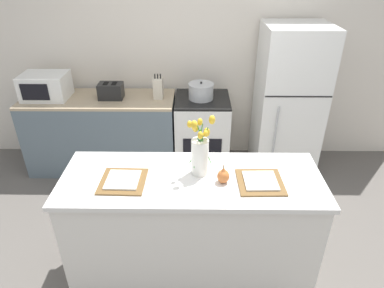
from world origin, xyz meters
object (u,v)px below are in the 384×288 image
(plate_setting_left, at_px, (123,181))
(stove_range, at_px, (202,134))
(flower_vase, at_px, (200,152))
(toaster, at_px, (111,91))
(pear_figurine, at_px, (223,176))
(knife_block, at_px, (158,88))
(cooking_pot, at_px, (201,91))
(refrigerator, at_px, (288,103))
(microwave, at_px, (45,86))
(plate_setting_right, at_px, (260,182))

(plate_setting_left, bearing_deg, stove_range, 71.34)
(plate_setting_left, bearing_deg, flower_vase, 12.54)
(toaster, bearing_deg, stove_range, 0.46)
(flower_vase, height_order, plate_setting_left, flower_vase)
(pear_figurine, height_order, knife_block, knife_block)
(plate_setting_left, bearing_deg, cooking_pot, 71.82)
(flower_vase, xyz_separation_m, toaster, (-0.96, 1.53, -0.15))
(pear_figurine, bearing_deg, toaster, 124.06)
(toaster, bearing_deg, flower_vase, -58.05)
(refrigerator, distance_m, microwave, 2.67)
(pear_figurine, xyz_separation_m, cooking_pot, (-0.13, 1.65, -0.04))
(stove_range, height_order, cooking_pot, cooking_pot)
(refrigerator, distance_m, plate_setting_left, 2.25)
(refrigerator, xyz_separation_m, pear_figurine, (-0.84, -1.65, 0.17))
(cooking_pot, relative_size, knife_block, 1.03)
(toaster, bearing_deg, plate_setting_left, -75.04)
(flower_vase, height_order, pear_figurine, flower_vase)
(microwave, xyz_separation_m, knife_block, (1.23, 0.01, -0.02))
(microwave, bearing_deg, toaster, -0.59)
(plate_setting_right, distance_m, microwave, 2.65)
(flower_vase, distance_m, cooking_pot, 1.55)
(stove_range, distance_m, cooking_pot, 0.53)
(stove_range, height_order, microwave, microwave)
(plate_setting_right, height_order, microwave, microwave)
(microwave, height_order, knife_block, same)
(flower_vase, distance_m, microwave, 2.27)
(toaster, distance_m, knife_block, 0.52)
(knife_block, bearing_deg, stove_range, -1.67)
(stove_range, xyz_separation_m, flower_vase, (-0.04, -1.54, 0.68))
(pear_figurine, height_order, plate_setting_right, pear_figurine)
(pear_figurine, bearing_deg, plate_setting_right, -1.08)
(knife_block, bearing_deg, microwave, -179.31)
(plate_setting_right, bearing_deg, cooking_pot, 102.86)
(flower_vase, bearing_deg, plate_setting_left, -167.46)
(cooking_pot, bearing_deg, refrigerator, 0.35)
(toaster, relative_size, microwave, 0.58)
(flower_vase, bearing_deg, knife_block, 105.81)
(stove_range, xyz_separation_m, toaster, (-1.00, -0.01, 0.53))
(refrigerator, relative_size, plate_setting_left, 5.40)
(refrigerator, height_order, cooking_pot, refrigerator)
(plate_setting_right, bearing_deg, toaster, 129.51)
(flower_vase, relative_size, cooking_pot, 1.56)
(refrigerator, relative_size, flower_vase, 3.85)
(cooking_pot, xyz_separation_m, knife_block, (-0.47, 0.02, 0.03))
(pear_figurine, bearing_deg, knife_block, 109.66)
(flower_vase, distance_m, toaster, 1.82)
(knife_block, bearing_deg, toaster, -177.55)
(refrigerator, xyz_separation_m, plate_setting_left, (-1.51, -1.66, 0.13))
(stove_range, height_order, plate_setting_right, plate_setting_right)
(pear_figurine, xyz_separation_m, plate_setting_right, (0.25, -0.00, -0.04))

